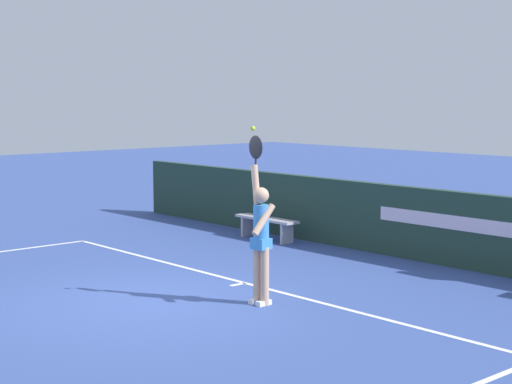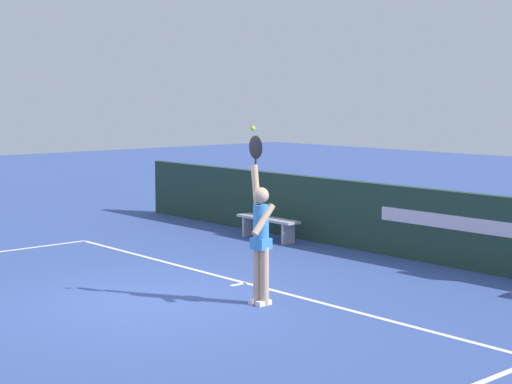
# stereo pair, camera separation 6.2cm
# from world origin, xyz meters

# --- Properties ---
(ground_plane) EXTENTS (60.00, 60.00, 0.00)m
(ground_plane) POSITION_xyz_m (0.00, 0.00, 0.00)
(ground_plane) COLOR #374E94
(court_lines) EXTENTS (10.45, 5.23, 0.00)m
(court_lines) POSITION_xyz_m (0.00, -0.74, 0.00)
(court_lines) COLOR white
(court_lines) RESTS_ON ground
(back_wall) EXTENTS (15.42, 0.19, 1.34)m
(back_wall) POSITION_xyz_m (0.00, 5.42, 0.67)
(back_wall) COLOR #223B2F
(back_wall) RESTS_ON ground
(tennis_player) EXTENTS (0.43, 0.42, 2.45)m
(tennis_player) POSITION_xyz_m (1.18, 1.09, 1.02)
(tennis_player) COLOR tan
(tennis_player) RESTS_ON ground
(tennis_ball) EXTENTS (0.07, 0.07, 0.07)m
(tennis_ball) POSITION_xyz_m (1.06, 1.05, 2.55)
(tennis_ball) COLOR #C6E42E
(courtside_bench_far) EXTENTS (1.66, 0.39, 0.47)m
(courtside_bench_far) POSITION_xyz_m (-2.76, 4.79, 0.36)
(courtside_bench_far) COLOR #AFAAB4
(courtside_bench_far) RESTS_ON ground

